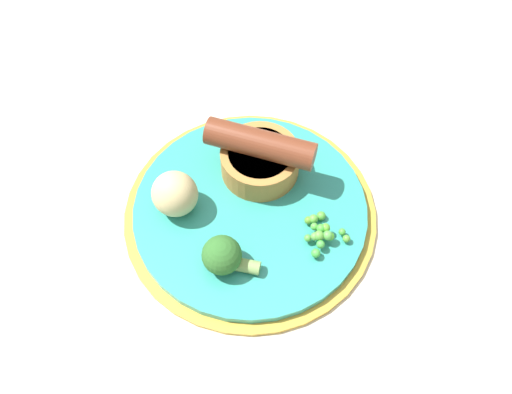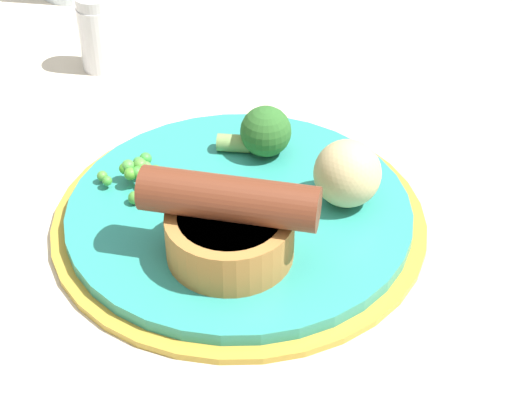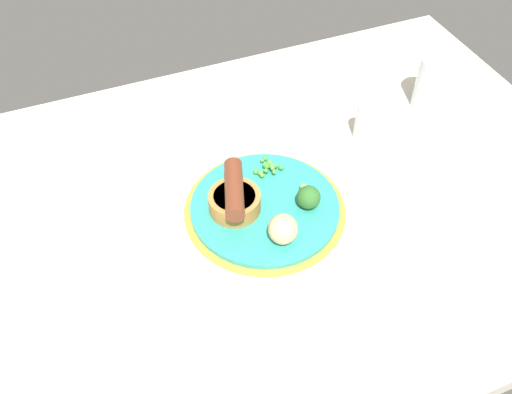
# 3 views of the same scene
# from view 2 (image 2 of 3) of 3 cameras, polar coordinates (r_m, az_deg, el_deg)

# --- Properties ---
(dining_table) EXTENTS (1.10, 0.80, 0.03)m
(dining_table) POSITION_cam_2_polar(r_m,az_deg,el_deg) (0.64, -2.92, -0.60)
(dining_table) COLOR beige
(dining_table) RESTS_ON ground
(dinner_plate) EXTENTS (0.26, 0.26, 0.01)m
(dinner_plate) POSITION_cam_2_polar(r_m,az_deg,el_deg) (0.59, -1.13, -1.31)
(dinner_plate) COLOR #B79333
(dinner_plate) RESTS_ON dining_table
(sausage_pudding) EXTENTS (0.08, 0.11, 0.06)m
(sausage_pudding) POSITION_cam_2_polar(r_m,az_deg,el_deg) (0.54, -1.78, -1.82)
(sausage_pudding) COLOR #AD7538
(sausage_pudding) RESTS_ON dinner_plate
(pea_pile) EXTENTS (0.05, 0.05, 0.02)m
(pea_pile) POSITION_cam_2_polar(r_m,az_deg,el_deg) (0.61, -7.99, 1.57)
(pea_pile) COLOR green
(pea_pile) RESTS_ON dinner_plate
(broccoli_floret_near) EXTENTS (0.04, 0.06, 0.04)m
(broccoli_floret_near) POSITION_cam_2_polar(r_m,az_deg,el_deg) (0.63, 0.49, 4.34)
(broccoli_floret_near) COLOR #2D6628
(broccoli_floret_near) RESTS_ON dinner_plate
(potato_chunk_1) EXTENTS (0.06, 0.06, 0.05)m
(potato_chunk_1) POSITION_cam_2_polar(r_m,az_deg,el_deg) (0.58, 6.11, 1.57)
(potato_chunk_1) COLOR #CCB77F
(potato_chunk_1) RESTS_ON dinner_plate
(salt_shaker) EXTENTS (0.03, 0.03, 0.07)m
(salt_shaker) POSITION_cam_2_polar(r_m,az_deg,el_deg) (0.77, -10.54, 10.68)
(salt_shaker) COLOR silver
(salt_shaker) RESTS_ON dining_table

